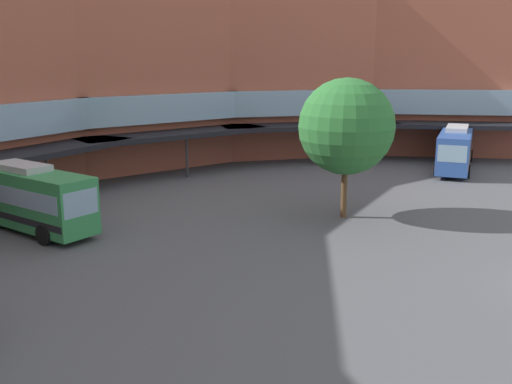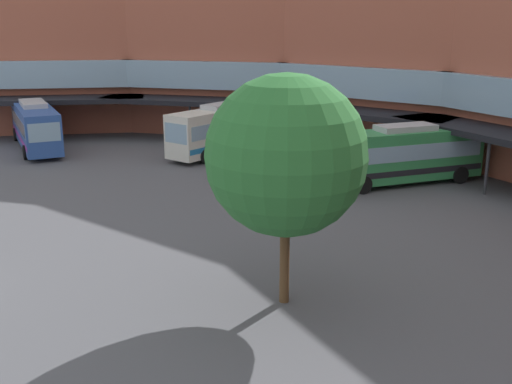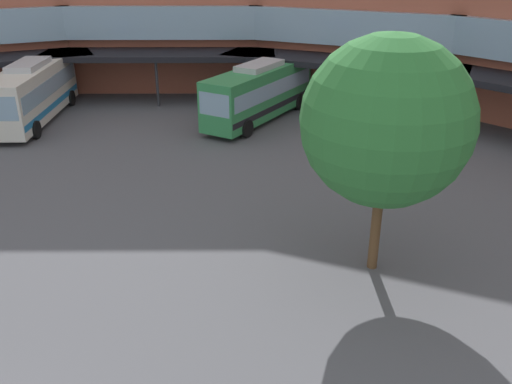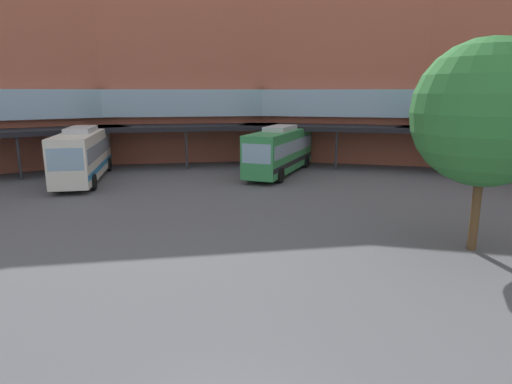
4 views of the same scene
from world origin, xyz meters
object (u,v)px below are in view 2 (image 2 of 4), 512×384
object	(u,v)px
bus_2	(226,128)
bus_3	(35,125)
bus_0	(404,154)
plaza_tree	(286,156)

from	to	relation	value
bus_2	bus_3	xyz separation A→B (m)	(-8.94, -12.73, -0.05)
bus_0	bus_2	world-z (taller)	bus_2
plaza_tree	bus_3	bearing A→B (deg)	-174.11
bus_0	bus_2	bearing A→B (deg)	-58.20
bus_2	bus_3	distance (m)	15.55
bus_0	bus_2	size ratio (longest dim) A/B	0.98
plaza_tree	bus_2	bearing A→B (deg)	159.28
bus_2	plaza_tree	bearing A→B (deg)	45.47
bus_0	plaza_tree	size ratio (longest dim) A/B	1.25
bus_0	bus_2	distance (m)	14.85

